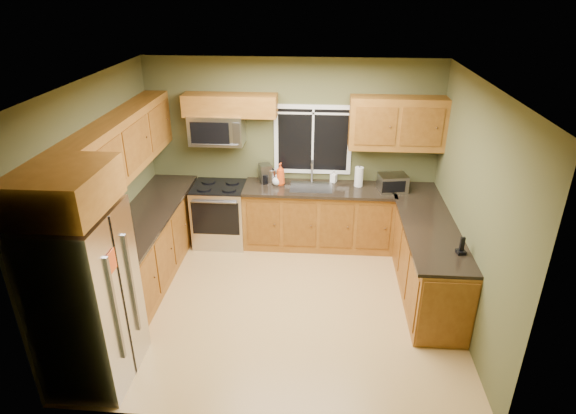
# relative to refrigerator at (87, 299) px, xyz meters

# --- Properties ---
(floor) EXTENTS (4.20, 4.20, 0.00)m
(floor) POSITION_rel_refrigerator_xyz_m (1.74, 1.30, -0.90)
(floor) COLOR tan
(floor) RESTS_ON ground
(ceiling) EXTENTS (4.20, 4.20, 0.00)m
(ceiling) POSITION_rel_refrigerator_xyz_m (1.74, 1.30, 1.80)
(ceiling) COLOR white
(ceiling) RESTS_ON back_wall
(back_wall) EXTENTS (4.20, 0.00, 4.20)m
(back_wall) POSITION_rel_refrigerator_xyz_m (1.74, 3.10, 0.45)
(back_wall) COLOR #4D4F2C
(back_wall) RESTS_ON ground
(front_wall) EXTENTS (4.20, 0.00, 4.20)m
(front_wall) POSITION_rel_refrigerator_xyz_m (1.74, -0.50, 0.45)
(front_wall) COLOR #4D4F2C
(front_wall) RESTS_ON ground
(left_wall) EXTENTS (0.00, 3.60, 3.60)m
(left_wall) POSITION_rel_refrigerator_xyz_m (-0.36, 1.30, 0.45)
(left_wall) COLOR #4D4F2C
(left_wall) RESTS_ON ground
(right_wall) EXTENTS (0.00, 3.60, 3.60)m
(right_wall) POSITION_rel_refrigerator_xyz_m (3.84, 1.30, 0.45)
(right_wall) COLOR #4D4F2C
(right_wall) RESTS_ON ground
(window) EXTENTS (1.12, 0.03, 1.02)m
(window) POSITION_rel_refrigerator_xyz_m (2.04, 3.08, 0.65)
(window) COLOR white
(window) RESTS_ON back_wall
(base_cabinets_left) EXTENTS (0.60, 2.65, 0.90)m
(base_cabinets_left) POSITION_rel_refrigerator_xyz_m (-0.06, 1.78, -0.45)
(base_cabinets_left) COLOR brown
(base_cabinets_left) RESTS_ON ground
(countertop_left) EXTENTS (0.65, 2.65, 0.04)m
(countertop_left) POSITION_rel_refrigerator_xyz_m (-0.04, 1.78, 0.02)
(countertop_left) COLOR black
(countertop_left) RESTS_ON base_cabinets_left
(base_cabinets_back) EXTENTS (2.17, 0.60, 0.90)m
(base_cabinets_back) POSITION_rel_refrigerator_xyz_m (2.15, 2.80, -0.45)
(base_cabinets_back) COLOR brown
(base_cabinets_back) RESTS_ON ground
(countertop_back) EXTENTS (2.17, 0.65, 0.04)m
(countertop_back) POSITION_rel_refrigerator_xyz_m (2.15, 2.78, 0.02)
(countertop_back) COLOR black
(countertop_back) RESTS_ON base_cabinets_back
(base_cabinets_peninsula) EXTENTS (0.60, 2.52, 0.90)m
(base_cabinets_peninsula) POSITION_rel_refrigerator_xyz_m (3.54, 1.84, -0.45)
(base_cabinets_peninsula) COLOR brown
(base_cabinets_peninsula) RESTS_ON ground
(countertop_peninsula) EXTENTS (0.65, 2.50, 0.04)m
(countertop_peninsula) POSITION_rel_refrigerator_xyz_m (3.51, 1.85, 0.02)
(countertop_peninsula) COLOR black
(countertop_peninsula) RESTS_ON base_cabinets_peninsula
(upper_cabinets_left) EXTENTS (0.33, 2.65, 0.72)m
(upper_cabinets_left) POSITION_rel_refrigerator_xyz_m (-0.20, 1.78, 0.96)
(upper_cabinets_left) COLOR brown
(upper_cabinets_left) RESTS_ON left_wall
(upper_cabinets_back_left) EXTENTS (1.30, 0.33, 0.30)m
(upper_cabinets_back_left) POSITION_rel_refrigerator_xyz_m (0.89, 2.94, 1.17)
(upper_cabinets_back_left) COLOR brown
(upper_cabinets_back_left) RESTS_ON back_wall
(upper_cabinets_back_right) EXTENTS (1.30, 0.33, 0.72)m
(upper_cabinets_back_right) POSITION_rel_refrigerator_xyz_m (3.19, 2.94, 0.96)
(upper_cabinets_back_right) COLOR brown
(upper_cabinets_back_right) RESTS_ON back_wall
(upper_cabinet_over_fridge) EXTENTS (0.72, 0.90, 0.38)m
(upper_cabinet_over_fridge) POSITION_rel_refrigerator_xyz_m (-0.00, 0.00, 1.13)
(upper_cabinet_over_fridge) COLOR brown
(upper_cabinet_over_fridge) RESTS_ON left_wall
(refrigerator) EXTENTS (0.74, 0.90, 1.80)m
(refrigerator) POSITION_rel_refrigerator_xyz_m (0.00, 0.00, 0.00)
(refrigerator) COLOR #B7B7BC
(refrigerator) RESTS_ON ground
(range) EXTENTS (0.76, 0.69, 0.94)m
(range) POSITION_rel_refrigerator_xyz_m (0.69, 2.77, -0.43)
(range) COLOR #B7B7BC
(range) RESTS_ON ground
(microwave) EXTENTS (0.76, 0.41, 0.42)m
(microwave) POSITION_rel_refrigerator_xyz_m (0.69, 2.91, 0.83)
(microwave) COLOR #B7B7BC
(microwave) RESTS_ON back_wall
(sink) EXTENTS (0.60, 0.42, 0.36)m
(sink) POSITION_rel_refrigerator_xyz_m (2.04, 2.79, 0.05)
(sink) COLOR slate
(sink) RESTS_ON countertop_back
(toaster_oven) EXTENTS (0.43, 0.36, 0.24)m
(toaster_oven) POSITION_rel_refrigerator_xyz_m (3.18, 2.74, 0.16)
(toaster_oven) COLOR #B7B7BC
(toaster_oven) RESTS_ON countertop_back
(coffee_maker) EXTENTS (0.22, 0.26, 0.27)m
(coffee_maker) POSITION_rel_refrigerator_xyz_m (1.36, 2.93, 0.17)
(coffee_maker) COLOR slate
(coffee_maker) RESTS_ON countertop_back
(kettle) EXTENTS (0.17, 0.17, 0.24)m
(kettle) POSITION_rel_refrigerator_xyz_m (1.45, 2.92, 0.15)
(kettle) COLOR #B7B7BC
(kettle) RESTS_ON countertop_back
(paper_towel_roll) EXTENTS (0.14, 0.14, 0.32)m
(paper_towel_roll) POSITION_rel_refrigerator_xyz_m (2.72, 2.88, 0.18)
(paper_towel_roll) COLOR white
(paper_towel_roll) RESTS_ON countertop_back
(soap_bottle_a) EXTENTS (0.16, 0.16, 0.33)m
(soap_bottle_a) POSITION_rel_refrigerator_xyz_m (1.59, 2.84, 0.20)
(soap_bottle_a) COLOR #E74A15
(soap_bottle_a) RESTS_ON countertop_back
(soap_bottle_b) EXTENTS (0.11, 0.11, 0.18)m
(soap_bottle_b) POSITION_rel_refrigerator_xyz_m (2.36, 3.00, 0.13)
(soap_bottle_b) COLOR white
(soap_bottle_b) RESTS_ON countertop_back
(soap_bottle_c) EXTENTS (0.14, 0.14, 0.16)m
(soap_bottle_c) POSITION_rel_refrigerator_xyz_m (1.53, 2.83, 0.12)
(soap_bottle_c) COLOR white
(soap_bottle_c) RESTS_ON countertop_back
(cordless_phone) EXTENTS (0.10, 0.10, 0.20)m
(cordless_phone) POSITION_rel_refrigerator_xyz_m (3.72, 1.05, 0.10)
(cordless_phone) COLOR black
(cordless_phone) RESTS_ON countertop_peninsula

